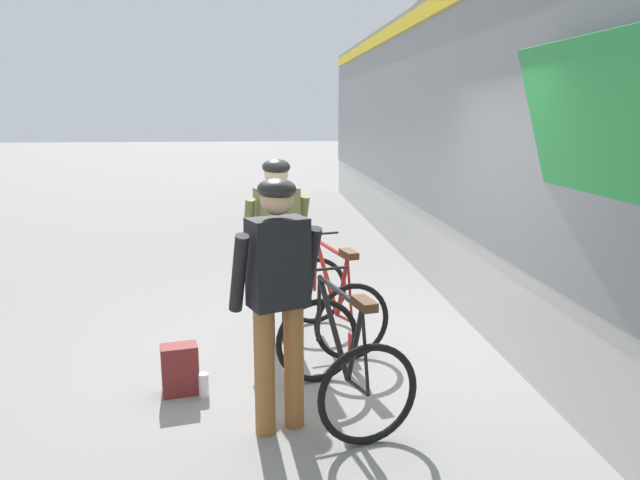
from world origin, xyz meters
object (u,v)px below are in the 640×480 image
Objects in this scene: bicycle_far_black at (341,359)px; water_bottle_near_the_bikes at (352,345)px; bicycle_near_red at (332,301)px; cyclist_near_in_olive at (277,236)px; cyclist_far_in_dark at (278,284)px; backpack_on_platform at (180,369)px; train_car at (609,132)px; water_bottle_by_the_backpack at (204,385)px.

bicycle_far_black is 1.03m from water_bottle_near_the_bikes.
cyclist_near_in_olive is at bearing -176.52° from bicycle_near_red.
backpack_on_platform is (-0.76, 0.62, -0.85)m from cyclist_far_in_dark.
cyclist_far_in_dark is (-0.04, -1.60, 0.00)m from cyclist_near_in_olive.
backpack_on_platform is (-1.22, 0.39, -0.20)m from bicycle_far_black.
train_car reaches higher than cyclist_far_in_dark.
bicycle_far_black is (0.42, -1.37, -0.65)m from cyclist_near_in_olive.
cyclist_near_in_olive reaches higher than backpack_on_platform.
cyclist_far_in_dark reaches higher than bicycle_near_red.
cyclist_far_in_dark reaches higher than backpack_on_platform.
cyclist_far_in_dark is at bearing -148.22° from train_car.
water_bottle_near_the_bikes is (-2.85, -1.00, -1.85)m from train_car.
bicycle_far_black is at bearing -29.67° from backpack_on_platform.
cyclist_far_in_dark is at bearing -108.97° from bicycle_near_red.
cyclist_near_in_olive is at bearing 106.83° from bicycle_far_black.
backpack_on_platform is at bearing 159.77° from water_bottle_by_the_backpack.
bicycle_near_red is 1.60m from water_bottle_by_the_backpack.
bicycle_near_red is 1.68m from backpack_on_platform.
train_car is 3.97m from bicycle_far_black.
cyclist_far_in_dark is at bearing -120.02° from water_bottle_near_the_bikes.
cyclist_near_in_olive is 1.60m from cyclist_far_in_dark.
train_car reaches higher than water_bottle_near_the_bikes.
cyclist_near_in_olive is at bearing 38.91° from backpack_on_platform.
bicycle_near_red is 5.14× the size of water_bottle_near_the_bikes.
cyclist_near_in_olive is 7.50× the size of water_bottle_near_the_bikes.
train_car reaches higher than water_bottle_by_the_backpack.
cyclist_near_in_olive is at bearing -170.42° from train_car.
bicycle_far_black is at bearing -147.47° from train_car.
cyclist_near_in_olive is 1.55m from water_bottle_by_the_backpack.
bicycle_near_red reaches higher than backpack_on_platform.
water_bottle_by_the_backpack is at bearing -158.29° from train_car.
train_car is 52.27× the size of backpack_on_platform.
bicycle_near_red is at bearing 85.81° from bicycle_far_black.
cyclist_far_in_dark is 0.83m from bicycle_far_black.
cyclist_near_in_olive is 1.46× the size of bicycle_near_red.
water_bottle_by_the_backpack is at bearing 162.47° from bicycle_far_black.
cyclist_near_in_olive is 1.58m from bicycle_far_black.
water_bottle_by_the_backpack is (0.19, -0.07, -0.11)m from backpack_on_platform.
water_bottle_near_the_bikes is 1.41m from water_bottle_by_the_backpack.
cyclist_near_in_olive is at bearing 59.49° from water_bottle_by_the_backpack.
backpack_on_platform is 0.23m from water_bottle_by_the_backpack.
cyclist_near_in_olive is 1.21m from water_bottle_near_the_bikes.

